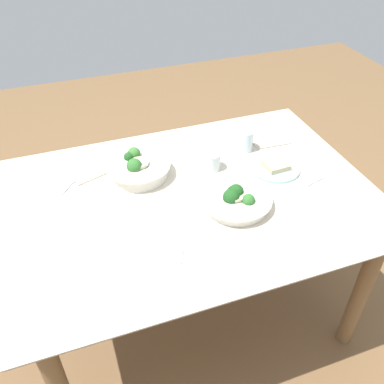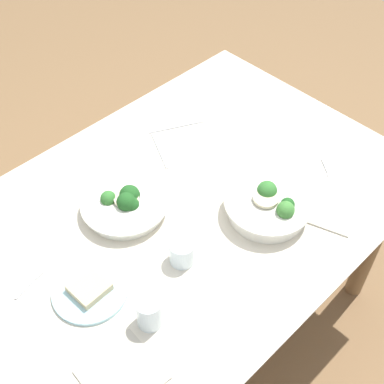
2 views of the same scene
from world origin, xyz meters
The scene contains 13 objects.
ground_plane centered at (0.00, 0.00, 0.00)m, with size 6.00×6.00×0.00m, color brown.
dining_table centered at (0.00, 0.00, 0.64)m, with size 1.49×1.04×0.74m.
broccoli_bowl_far centered at (-0.16, 0.21, 0.77)m, with size 0.27×0.27×0.10m.
broccoli_bowl_near centered at (0.15, -0.11, 0.77)m, with size 0.28×0.28×0.09m.
bread_side_plate centered at (0.41, 0.05, 0.75)m, with size 0.21×0.21×0.04m.
water_glass_center centered at (0.15, 0.15, 0.78)m, with size 0.08×0.08×0.08m, color silver.
water_glass_side centered at (0.35, 0.23, 0.79)m, with size 0.07×0.07×0.10m, color silver.
fork_by_far_bowl centered at (-0.45, 0.23, 0.74)m, with size 0.07×0.09×0.00m.
fork_by_near_bowl centered at (0.51, -0.09, 0.74)m, with size 0.11×0.04×0.00m.
table_knife_left centered at (-0.24, -0.29, 0.74)m, with size 0.21×0.01×0.00m, color #B7B7BC.
table_knife_right centered at (-0.11, -0.24, 0.74)m, with size 0.19×0.01×0.00m, color #B7B7BC.
napkin_folded_upper centered at (0.50, 0.30, 0.74)m, with size 0.18×0.18×0.01m, color #B1A997.
napkin_folded_lower centered at (-0.34, 0.33, 0.74)m, with size 0.22×0.16×0.01m, color #B1A997.
Camera 2 is at (0.75, 0.80, 2.00)m, focal length 49.07 mm.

